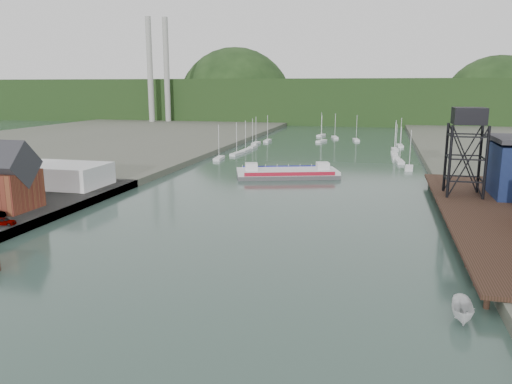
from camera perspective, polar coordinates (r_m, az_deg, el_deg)
The scene contains 10 objects.
ground at distance 48.80m, azimuth -12.03°, elevation -14.92°, with size 600.00×600.00×0.00m, color #2B433B.
east_pier at distance 87.86m, azimuth 24.94°, elevation -2.28°, with size 14.00×70.00×2.45m.
white_shed at distance 110.89m, azimuth -21.34°, elevation 1.83°, with size 18.00×12.00×4.50m, color silver.
lift_tower at distance 98.20m, azimuth 23.13°, elevation 7.42°, with size 6.50×6.50×16.00m.
marina_sailboats at distance 179.69m, azimuth 7.70°, elevation 5.03°, with size 57.71×92.65×0.90m.
smokestacks at distance 299.21m, azimuth -11.09°, elevation 13.36°, with size 11.20×8.20×60.00m.
distant_hills at distance 341.21m, azimuth 10.23°, elevation 9.90°, with size 500.00×120.00×80.00m.
chain_ferry at distance 122.72m, azimuth 3.58°, elevation 2.20°, with size 26.34×16.95×3.53m.
motorboat at distance 52.37m, azimuth 22.56°, elevation -12.47°, with size 1.94×5.16×1.99m, color silver.
car_west_a at distance 83.20m, azimuth -26.89°, elevation -3.00°, with size 1.42×3.53×1.20m, color #999999.
Camera 1 is at (19.88, -38.82, 21.89)m, focal length 35.00 mm.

